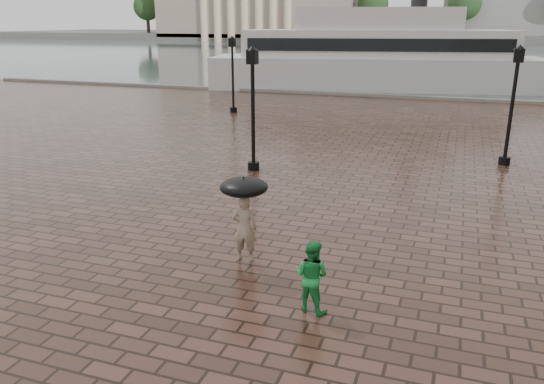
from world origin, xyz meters
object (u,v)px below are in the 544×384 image
at_px(ferry_near, 375,56).
at_px(child_pedestrian, 312,276).
at_px(adult_pedestrian, 245,229).
at_px(street_lamps, 401,89).

bearing_deg(ferry_near, child_pedestrian, -94.52).
xyz_separation_m(adult_pedestrian, child_pedestrian, (2.06, -1.65, -0.07)).
height_order(street_lamps, adult_pedestrian, street_lamps).
distance_m(street_lamps, child_pedestrian, 16.73).
xyz_separation_m(child_pedestrian, ferry_near, (-4.54, 36.16, 1.90)).
bearing_deg(child_pedestrian, ferry_near, -68.61).
relative_size(street_lamps, child_pedestrian, 14.84).
bearing_deg(child_pedestrian, street_lamps, -74.87).
bearing_deg(street_lamps, child_pedestrian, -89.10).
bearing_deg(adult_pedestrian, child_pedestrian, 132.41).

